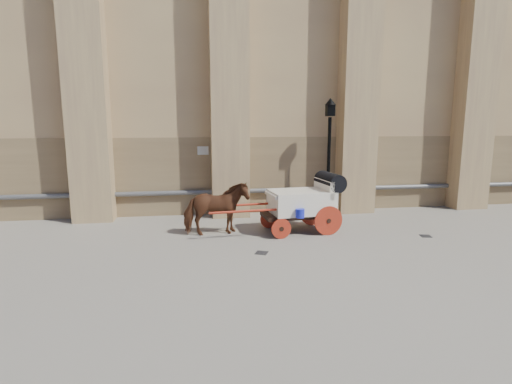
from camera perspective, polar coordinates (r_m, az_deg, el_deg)
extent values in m
plane|color=slate|center=(12.20, 2.63, -7.06)|extent=(90.00, 90.00, 0.00)
cube|color=tan|center=(20.64, 4.01, 25.17)|extent=(44.00, 8.00, 18.00)
cube|color=#8C724E|center=(16.31, 6.69, 2.59)|extent=(44.00, 0.35, 3.00)
cylinder|color=#59595B|center=(16.14, 6.90, 0.35)|extent=(42.00, 0.18, 0.18)
cube|color=beige|center=(15.45, -7.59, 5.89)|extent=(0.42, 0.04, 0.32)
imported|color=brown|center=(12.75, -5.71, -2.40)|extent=(2.11, 1.14, 1.70)
cube|color=black|center=(13.20, 6.01, -3.19)|extent=(2.41, 1.28, 0.13)
cube|color=#F2E6CE|center=(13.15, 6.48, -1.38)|extent=(2.12, 1.51, 0.74)
cube|color=#F2E6CE|center=(13.38, 9.67, 0.57)|extent=(0.29, 1.32, 0.58)
cube|color=#F2E6CE|center=(12.81, 2.76, -0.43)|extent=(0.48, 1.19, 0.11)
cylinder|color=black|center=(13.43, 10.51, 1.49)|extent=(0.72, 1.37, 0.59)
cylinder|color=#AB2A17|center=(12.94, 10.30, -4.05)|extent=(0.95, 0.16, 0.95)
cylinder|color=#AB2A17|center=(14.10, 8.08, -2.83)|extent=(0.95, 0.16, 0.95)
cylinder|color=#AB2A17|center=(12.42, 3.63, -5.26)|extent=(0.63, 0.13, 0.63)
cylinder|color=#AB2A17|center=(13.62, 1.91, -3.87)|extent=(0.63, 0.13, 0.63)
cylinder|color=#AB2A17|center=(12.19, -0.84, -2.72)|extent=(2.52, 0.33, 0.07)
cylinder|color=#AB2A17|center=(13.09, -1.83, -1.84)|extent=(2.52, 0.33, 0.07)
cylinder|color=#1B26CB|center=(12.41, 6.31, -3.05)|extent=(0.27, 0.27, 0.27)
cylinder|color=black|center=(15.42, 10.31, 3.48)|extent=(0.13, 0.13, 3.75)
cone|color=black|center=(15.69, 10.12, -2.66)|extent=(0.38, 0.38, 0.38)
cube|color=black|center=(15.33, 10.56, 11.43)|extent=(0.29, 0.29, 0.44)
cone|color=black|center=(15.34, 10.60, 12.60)|extent=(0.42, 0.42, 0.25)
cube|color=black|center=(11.15, 0.81, -8.67)|extent=(0.42, 0.42, 0.01)
cube|color=black|center=(13.82, 23.07, -5.81)|extent=(0.39, 0.39, 0.01)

